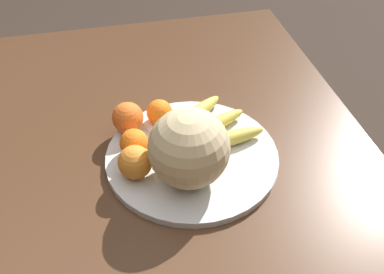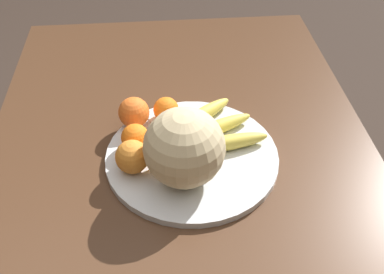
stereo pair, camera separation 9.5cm
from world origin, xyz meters
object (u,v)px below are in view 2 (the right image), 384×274
Objects in this scene: fruit_bowl at (192,156)px; orange_front_right at (166,110)px; melon at (183,148)px; orange_mid_center at (135,138)px; orange_front_left at (134,112)px; kitchen_table at (185,204)px; banana_bunch at (215,129)px; orange_back_left at (132,157)px; produce_tag at (162,127)px.

orange_front_right reaches higher than fruit_bowl.
melon is 2.62× the size of orange_mid_center.
kitchen_table is at bearing -147.00° from orange_front_left.
kitchen_table is 8.57× the size of melon.
orange_front_left is 1.15× the size of orange_mid_center.
orange_mid_center is (-0.03, 0.18, 0.01)m from banana_bunch.
kitchen_table is 0.18m from orange_back_left.
banana_bunch is 0.18m from orange_mid_center.
orange_front_right is 0.96× the size of orange_mid_center.
orange_front_left reaches higher than kitchen_table.
orange_mid_center reaches higher than produce_tag.
orange_mid_center reaches higher than orange_front_right.
orange_back_left is at bearing 179.13° from orange_front_left.
kitchen_table is at bearing -97.36° from orange_back_left.
melon is 2.27× the size of orange_front_left.
orange_front_left reaches higher than orange_mid_center.
fruit_bowl is 6.30× the size of orange_front_right.
orange_front_left is (0.05, 0.18, 0.02)m from banana_bunch.
orange_front_right reaches higher than banana_bunch.
orange_front_right reaches higher than kitchen_table.
melon is 2.72× the size of orange_front_right.
fruit_bowl reaches higher than kitchen_table.
produce_tag is at bearing -26.62° from orange_back_left.
orange_front_right is (0.12, 0.05, 0.04)m from fruit_bowl.
orange_front_left reaches higher than fruit_bowl.
orange_front_left is (0.11, 0.13, 0.04)m from fruit_bowl.
kitchen_table is at bearing 156.45° from fruit_bowl.
orange_back_left is (0.03, 0.10, -0.05)m from melon.
kitchen_table is 22.43× the size of orange_mid_center.
banana_bunch is 0.13m from orange_front_right.
kitchen_table is 19.70× the size of orange_back_left.
banana_bunch is 0.19m from orange_front_left.
orange_front_right is (0.07, 0.11, 0.01)m from banana_bunch.
orange_front_left is 0.08m from orange_front_right.
orange_front_right is at bearing 22.24° from fruit_bowl.
orange_front_left is (0.18, 0.10, -0.05)m from melon.
orange_front_left is 0.07m from produce_tag.
fruit_bowl is (0.05, -0.02, 0.11)m from kitchen_table.
melon is at bearing -150.24° from orange_front_left.
melon is (-0.07, 0.02, 0.09)m from fruit_bowl.
fruit_bowl is at bearing -103.31° from orange_mid_center.
melon is 0.16m from banana_bunch.
banana_bunch reaches higher than produce_tag.
melon is 0.20m from orange_front_right.
kitchen_table is at bearing -170.29° from orange_front_right.
banana_bunch is 3.63× the size of orange_front_right.
orange_back_left is at bearing -176.83° from banana_bunch.
fruit_bowl is 0.09m from banana_bunch.
banana_bunch is at bearing -124.65° from produce_tag.
orange_mid_center is at bearing -5.08° from orange_back_left.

